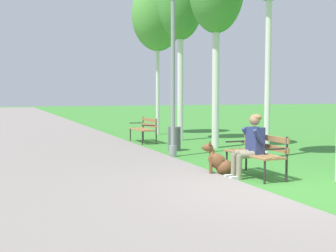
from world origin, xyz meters
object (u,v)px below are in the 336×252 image
park_bench_mid (144,128)px  person_seated_on_near_bench (250,143)px  lamp_post_near (173,71)px  birch_tree_fifth (158,16)px  birch_tree_fourth (181,1)px  dog_brown (220,162)px  park_bench_near (257,151)px  litter_bin (174,139)px

park_bench_mid → person_seated_on_near_bench: person_seated_on_near_bench is taller
person_seated_on_near_bench → lamp_post_near: size_ratio=0.29×
lamp_post_near → birch_tree_fifth: size_ratio=0.69×
birch_tree_fourth → birch_tree_fifth: birch_tree_fourth is taller
lamp_post_near → birch_tree_fourth: birch_tree_fourth is taller
dog_brown → lamp_post_near: size_ratio=0.18×
person_seated_on_near_bench → dog_brown: person_seated_on_near_bench is taller
person_seated_on_near_bench → birch_tree_fourth: bearing=78.0°
birch_tree_fifth → park_bench_mid: bearing=-118.9°
park_bench_near → park_bench_mid: same height
park_bench_mid → birch_tree_fifth: (1.47, 2.67, 4.35)m
birch_tree_fourth → person_seated_on_near_bench: bearing=-102.0°
dog_brown → litter_bin: (0.60, 3.82, 0.09)m
park_bench_mid → park_bench_near: bearing=-88.6°
park_bench_near → park_bench_mid: bearing=91.4°
dog_brown → birch_tree_fifth: birch_tree_fifth is taller
park_bench_near → park_bench_mid: size_ratio=1.00×
lamp_post_near → dog_brown: bearing=-92.1°
park_bench_mid → birch_tree_fifth: size_ratio=0.24×
person_seated_on_near_bench → park_bench_near: bearing=18.5°
park_bench_near → litter_bin: 4.19m
park_bench_mid → lamp_post_near: 3.94m
litter_bin → park_bench_near: bearing=-89.4°
lamp_post_near → litter_bin: bearing=65.5°
lamp_post_near → birch_tree_fifth: (1.85, 6.18, 2.61)m
person_seated_on_near_bench → lamp_post_near: lamp_post_near is taller
park_bench_mid → birch_tree_fifth: birch_tree_fifth is taller
lamp_post_near → birch_tree_fifth: birch_tree_fifth is taller
park_bench_mid → birch_tree_fourth: 4.65m
park_bench_mid → dog_brown: (-0.48, -6.24, -0.25)m
lamp_post_near → park_bench_near: bearing=-80.0°
person_seated_on_near_bench → litter_bin: (0.16, 4.26, -0.33)m
park_bench_near → birch_tree_fifth: size_ratio=0.24×
park_bench_near → park_bench_mid: (-0.16, 6.61, 0.00)m
person_seated_on_near_bench → birch_tree_fourth: (1.44, 6.80, 4.26)m
person_seated_on_near_bench → litter_bin: size_ratio=1.79×
park_bench_near → birch_tree_fifth: (1.31, 9.27, 4.35)m
dog_brown → birch_tree_fourth: 8.12m
park_bench_mid → litter_bin: 2.43m
person_seated_on_near_bench → litter_bin: bearing=87.8°
park_bench_near → lamp_post_near: (-0.54, 3.10, 1.74)m
dog_brown → lamp_post_near: 3.38m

